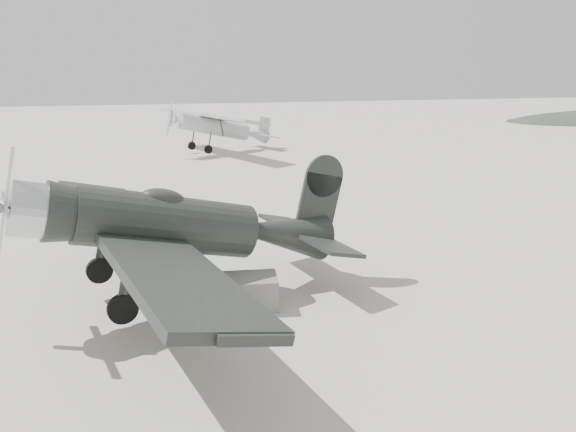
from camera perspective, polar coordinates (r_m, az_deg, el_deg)
The scene contains 4 objects.
ground at distance 17.85m, azimuth -2.98°, elevation -6.37°, with size 160.00×160.00×0.00m, color #ADAA99.
lowwing_monoplane at distance 15.62m, azimuth -10.69°, elevation -1.01°, with size 9.65×13.31×4.29m.
highwing_monoplane at distance 42.78m, azimuth -7.14°, elevation 9.28°, with size 9.19×11.99×3.50m.
equipment_block at distance 15.74m, azimuth -4.37°, elevation -7.71°, with size 1.78×1.11×0.89m, color slate.
Camera 1 is at (-3.00, -16.32, 6.58)m, focal length 35.00 mm.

